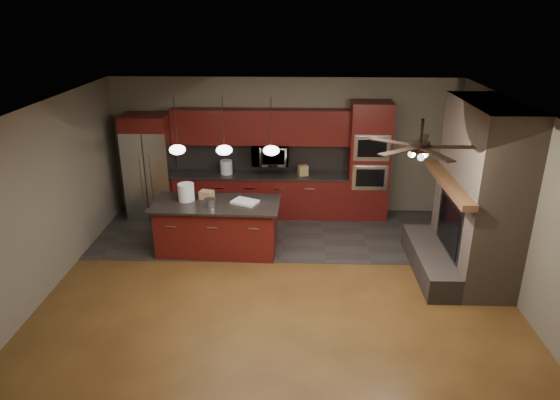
{
  "coord_description": "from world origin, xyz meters",
  "views": [
    {
      "loc": [
        0.24,
        -6.93,
        4.11
      ],
      "look_at": [
        -0.01,
        0.6,
        1.16
      ],
      "focal_mm": 32.0,
      "sensor_mm": 36.0,
      "label": 1
    }
  ],
  "objects_px": {
    "microwave": "(270,154)",
    "counter_box": "(303,170)",
    "white_bucket": "(186,192)",
    "paint_can": "(210,203)",
    "refrigerator": "(150,167)",
    "paint_tray": "(245,202)",
    "cardboard_box": "(207,195)",
    "counter_bucket": "(226,167)",
    "kitchen_island": "(217,227)",
    "oven_tower": "(369,161)"
  },
  "relations": [
    {
      "from": "microwave",
      "to": "refrigerator",
      "type": "distance_m",
      "value": 2.45
    },
    {
      "from": "oven_tower",
      "to": "paint_tray",
      "type": "height_order",
      "value": "oven_tower"
    },
    {
      "from": "white_bucket",
      "to": "paint_can",
      "type": "distance_m",
      "value": 0.53
    },
    {
      "from": "kitchen_island",
      "to": "white_bucket",
      "type": "height_order",
      "value": "white_bucket"
    },
    {
      "from": "kitchen_island",
      "to": "white_bucket",
      "type": "xyz_separation_m",
      "value": [
        -0.54,
        0.11,
        0.61
      ]
    },
    {
      "from": "microwave",
      "to": "counter_box",
      "type": "relative_size",
      "value": 3.58
    },
    {
      "from": "white_bucket",
      "to": "paint_tray",
      "type": "distance_m",
      "value": 1.05
    },
    {
      "from": "microwave",
      "to": "counter_bucket",
      "type": "distance_m",
      "value": 0.94
    },
    {
      "from": "refrigerator",
      "to": "paint_tray",
      "type": "bearing_deg",
      "value": -36.94
    },
    {
      "from": "microwave",
      "to": "counter_box",
      "type": "bearing_deg",
      "value": -8.58
    },
    {
      "from": "paint_can",
      "to": "white_bucket",
      "type": "bearing_deg",
      "value": 150.41
    },
    {
      "from": "oven_tower",
      "to": "counter_box",
      "type": "relative_size",
      "value": 11.63
    },
    {
      "from": "refrigerator",
      "to": "kitchen_island",
      "type": "height_order",
      "value": "refrigerator"
    },
    {
      "from": "microwave",
      "to": "kitchen_island",
      "type": "bearing_deg",
      "value": -116.46
    },
    {
      "from": "cardboard_box",
      "to": "counter_bucket",
      "type": "bearing_deg",
      "value": 99.98
    },
    {
      "from": "paint_tray",
      "to": "cardboard_box",
      "type": "bearing_deg",
      "value": -168.03
    },
    {
      "from": "counter_box",
      "to": "white_bucket",
      "type": "bearing_deg",
      "value": -162.2
    },
    {
      "from": "refrigerator",
      "to": "paint_tray",
      "type": "xyz_separation_m",
      "value": [
        2.09,
        -1.57,
        -0.12
      ]
    },
    {
      "from": "refrigerator",
      "to": "counter_box",
      "type": "bearing_deg",
      "value": 0.58
    },
    {
      "from": "white_bucket",
      "to": "paint_tray",
      "type": "height_order",
      "value": "white_bucket"
    },
    {
      "from": "refrigerator",
      "to": "counter_bucket",
      "type": "relative_size",
      "value": 7.56
    },
    {
      "from": "oven_tower",
      "to": "kitchen_island",
      "type": "relative_size",
      "value": 1.07
    },
    {
      "from": "kitchen_island",
      "to": "paint_tray",
      "type": "bearing_deg",
      "value": 3.76
    },
    {
      "from": "refrigerator",
      "to": "cardboard_box",
      "type": "distance_m",
      "value": 1.97
    },
    {
      "from": "kitchen_island",
      "to": "refrigerator",
      "type": "bearing_deg",
      "value": 136.82
    },
    {
      "from": "oven_tower",
      "to": "paint_can",
      "type": "bearing_deg",
      "value": -148.09
    },
    {
      "from": "microwave",
      "to": "paint_can",
      "type": "height_order",
      "value": "microwave"
    },
    {
      "from": "white_bucket",
      "to": "counter_bucket",
      "type": "height_order",
      "value": "white_bucket"
    },
    {
      "from": "white_bucket",
      "to": "paint_can",
      "type": "height_order",
      "value": "white_bucket"
    },
    {
      "from": "paint_can",
      "to": "counter_bucket",
      "type": "bearing_deg",
      "value": 88.86
    },
    {
      "from": "oven_tower",
      "to": "paint_tray",
      "type": "relative_size",
      "value": 5.59
    },
    {
      "from": "kitchen_island",
      "to": "paint_tray",
      "type": "relative_size",
      "value": 5.24
    },
    {
      "from": "paint_can",
      "to": "microwave",
      "type": "bearing_deg",
      "value": 63.46
    },
    {
      "from": "microwave",
      "to": "paint_can",
      "type": "xyz_separation_m",
      "value": [
        -0.93,
        -1.87,
        -0.31
      ]
    },
    {
      "from": "microwave",
      "to": "paint_can",
      "type": "bearing_deg",
      "value": -116.54
    },
    {
      "from": "oven_tower",
      "to": "counter_box",
      "type": "xyz_separation_m",
      "value": [
        -1.31,
        -0.04,
        -0.19
      ]
    },
    {
      "from": "kitchen_island",
      "to": "paint_can",
      "type": "xyz_separation_m",
      "value": [
        -0.08,
        -0.15,
        0.52
      ]
    },
    {
      "from": "refrigerator",
      "to": "counter_bucket",
      "type": "xyz_separation_m",
      "value": [
        1.54,
        0.08,
        -0.02
      ]
    },
    {
      "from": "counter_bucket",
      "to": "refrigerator",
      "type": "bearing_deg",
      "value": -176.99
    },
    {
      "from": "microwave",
      "to": "counter_box",
      "type": "distance_m",
      "value": 0.73
    },
    {
      "from": "cardboard_box",
      "to": "counter_bucket",
      "type": "height_order",
      "value": "counter_bucket"
    },
    {
      "from": "paint_tray",
      "to": "counter_box",
      "type": "distance_m",
      "value": 1.9
    },
    {
      "from": "white_bucket",
      "to": "paint_tray",
      "type": "xyz_separation_m",
      "value": [
        1.03,
        -0.09,
        -0.13
      ]
    },
    {
      "from": "microwave",
      "to": "paint_tray",
      "type": "distance_m",
      "value": 1.77
    },
    {
      "from": "microwave",
      "to": "white_bucket",
      "type": "distance_m",
      "value": 2.14
    },
    {
      "from": "paint_can",
      "to": "oven_tower",
      "type": "bearing_deg",
      "value": 31.91
    },
    {
      "from": "oven_tower",
      "to": "white_bucket",
      "type": "xyz_separation_m",
      "value": [
        -3.36,
        -1.55,
        -0.12
      ]
    },
    {
      "from": "refrigerator",
      "to": "cardboard_box",
      "type": "height_order",
      "value": "refrigerator"
    },
    {
      "from": "microwave",
      "to": "cardboard_box",
      "type": "height_order",
      "value": "microwave"
    },
    {
      "from": "kitchen_island",
      "to": "paint_can",
      "type": "height_order",
      "value": "paint_can"
    }
  ]
}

